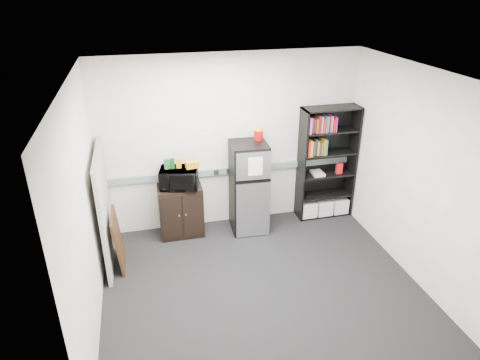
{
  "coord_description": "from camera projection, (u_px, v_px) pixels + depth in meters",
  "views": [
    {
      "loc": [
        -1.32,
        -4.24,
        3.61
      ],
      "look_at": [
        -0.07,
        0.9,
        1.11
      ],
      "focal_mm": 32.0,
      "sensor_mm": 36.0,
      "label": 1
    }
  ],
  "objects": [
    {
      "name": "wall_back",
      "position": [
        231.0,
        142.0,
        6.52
      ],
      "size": [
        4.0,
        0.02,
        2.7
      ],
      "primitive_type": "cube",
      "color": "silver",
      "rests_on": "floor"
    },
    {
      "name": "coffee_can",
      "position": [
        258.0,
        134.0,
        6.34
      ],
      "size": [
        0.14,
        0.14,
        0.19
      ],
      "color": "#A50907",
      "rests_on": "refrigerator"
    },
    {
      "name": "bookshelf",
      "position": [
        326.0,
        164.0,
        6.87
      ],
      "size": [
        0.9,
        0.34,
        1.85
      ],
      "color": "black",
      "rests_on": "floor"
    },
    {
      "name": "electrical_raceway",
      "position": [
        232.0,
        170.0,
        6.68
      ],
      "size": [
        3.92,
        0.05,
        0.1
      ],
      "primitive_type": "cube",
      "color": "gray",
      "rests_on": "wall_back"
    },
    {
      "name": "wall_note",
      "position": [
        208.0,
        132.0,
        6.35
      ],
      "size": [
        0.14,
        0.0,
        0.1
      ],
      "primitive_type": "cube",
      "color": "white",
      "rests_on": "wall_back"
    },
    {
      "name": "framed_poster",
      "position": [
        118.0,
        240.0,
        5.8
      ],
      "size": [
        0.11,
        0.62,
        0.79
      ],
      "rotation": [
        0.0,
        -0.09,
        0.0
      ],
      "color": "#311C0D",
      "rests_on": "floor"
    },
    {
      "name": "cabinet",
      "position": [
        181.0,
        211.0,
        6.52
      ],
      "size": [
        0.65,
        0.44,
        0.81
      ],
      "color": "black",
      "rests_on": "floor"
    },
    {
      "name": "snack_bag",
      "position": [
        192.0,
        165.0,
        6.21
      ],
      "size": [
        0.19,
        0.13,
        0.1
      ],
      "primitive_type": "cube",
      "rotation": [
        0.0,
        0.0,
        0.16
      ],
      "color": "orange",
      "rests_on": "microwave"
    },
    {
      "name": "wall_left",
      "position": [
        84.0,
        213.0,
        4.55
      ],
      "size": [
        0.02,
        3.5,
        2.7
      ],
      "primitive_type": "cube",
      "color": "silver",
      "rests_on": "floor"
    },
    {
      "name": "cubicle_partition",
      "position": [
        105.0,
        208.0,
        5.75
      ],
      "size": [
        0.06,
        1.3,
        1.62
      ],
      "color": "#A8A295",
      "rests_on": "floor"
    },
    {
      "name": "floor",
      "position": [
        261.0,
        286.0,
        5.55
      ],
      "size": [
        4.0,
        4.0,
        0.0
      ],
      "primitive_type": "plane",
      "color": "black",
      "rests_on": "ground"
    },
    {
      "name": "microwave",
      "position": [
        179.0,
        178.0,
        6.27
      ],
      "size": [
        0.61,
        0.48,
        0.3
      ],
      "primitive_type": "imported",
      "rotation": [
        0.0,
        0.0,
        -0.21
      ],
      "color": "black",
      "rests_on": "cabinet"
    },
    {
      "name": "snack_box_b",
      "position": [
        172.0,
        164.0,
        6.18
      ],
      "size": [
        0.07,
        0.05,
        0.15
      ],
      "primitive_type": "cube",
      "rotation": [
        0.0,
        0.0,
        0.01
      ],
      "color": "#0D3911",
      "rests_on": "microwave"
    },
    {
      "name": "snack_box_a",
      "position": [
        167.0,
        164.0,
        6.17
      ],
      "size": [
        0.08,
        0.06,
        0.15
      ],
      "primitive_type": "cube",
      "rotation": [
        0.0,
        0.0,
        0.16
      ],
      "color": "#185720",
      "rests_on": "microwave"
    },
    {
      "name": "wall_right",
      "position": [
        415.0,
        176.0,
        5.41
      ],
      "size": [
        0.02,
        3.5,
        2.7
      ],
      "primitive_type": "cube",
      "color": "silver",
      "rests_on": "floor"
    },
    {
      "name": "snack_box_c",
      "position": [
        179.0,
        163.0,
        6.21
      ],
      "size": [
        0.08,
        0.06,
        0.14
      ],
      "primitive_type": "cube",
      "rotation": [
        0.0,
        0.0,
        -0.13
      ],
      "color": "orange",
      "rests_on": "microwave"
    },
    {
      "name": "refrigerator",
      "position": [
        249.0,
        188.0,
        6.54
      ],
      "size": [
        0.56,
        0.59,
        1.43
      ],
      "rotation": [
        0.0,
        0.0,
        -0.05
      ],
      "color": "black",
      "rests_on": "floor"
    },
    {
      "name": "ceiling",
      "position": [
        267.0,
        76.0,
        4.4
      ],
      "size": [
        4.0,
        3.5,
        0.02
      ],
      "primitive_type": "cube",
      "color": "white",
      "rests_on": "wall_back"
    }
  ]
}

